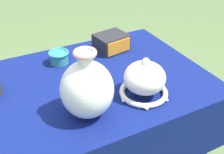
{
  "coord_description": "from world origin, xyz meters",
  "views": [
    {
      "loc": [
        -0.38,
        -0.96,
        1.46
      ],
      "look_at": [
        0.04,
        -0.15,
        0.86
      ],
      "focal_mm": 45.0,
      "sensor_mm": 36.0,
      "label": 1
    }
  ],
  "objects_px": {
    "vase_tall_bulbous": "(87,89)",
    "vase_dome_bell": "(144,80)",
    "cup_wide_teal": "(59,57)",
    "mosaic_tile_box": "(111,42)"
  },
  "relations": [
    {
      "from": "vase_tall_bulbous",
      "to": "cup_wide_teal",
      "type": "distance_m",
      "value": 0.42
    },
    {
      "from": "mosaic_tile_box",
      "to": "vase_dome_bell",
      "type": "bearing_deg",
      "value": -107.62
    },
    {
      "from": "vase_dome_bell",
      "to": "mosaic_tile_box",
      "type": "bearing_deg",
      "value": 81.21
    },
    {
      "from": "vase_tall_bulbous",
      "to": "vase_dome_bell",
      "type": "distance_m",
      "value": 0.25
    },
    {
      "from": "vase_dome_bell",
      "to": "cup_wide_teal",
      "type": "distance_m",
      "value": 0.47
    },
    {
      "from": "vase_tall_bulbous",
      "to": "vase_dome_bell",
      "type": "xyz_separation_m",
      "value": [
        0.25,
        0.0,
        -0.04
      ]
    },
    {
      "from": "cup_wide_teal",
      "to": "vase_tall_bulbous",
      "type": "bearing_deg",
      "value": -93.25
    },
    {
      "from": "mosaic_tile_box",
      "to": "cup_wide_teal",
      "type": "distance_m",
      "value": 0.29
    },
    {
      "from": "vase_tall_bulbous",
      "to": "cup_wide_teal",
      "type": "bearing_deg",
      "value": 86.75
    },
    {
      "from": "vase_tall_bulbous",
      "to": "cup_wide_teal",
      "type": "height_order",
      "value": "vase_tall_bulbous"
    }
  ]
}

